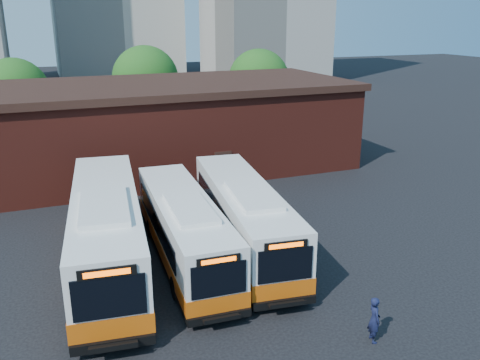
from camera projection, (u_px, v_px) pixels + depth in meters
name	position (u px, v px, depth m)	size (l,w,h in m)	color
ground	(268.00, 292.00, 21.27)	(220.00, 220.00, 0.00)	black
bus_west	(107.00, 233.00, 22.83)	(4.38, 14.03, 3.77)	white
bus_midwest	(184.00, 231.00, 23.61)	(3.07, 12.08, 3.26)	white
bus_mideast	(244.00, 219.00, 24.88)	(4.04, 12.71, 3.41)	white
transit_worker	(374.00, 319.00, 17.84)	(0.63, 0.41, 1.73)	#131838
depot_building	(158.00, 125.00, 37.97)	(28.60, 12.60, 6.40)	maroon
tree_west	(15.00, 92.00, 44.67)	(6.00, 6.00, 7.65)	#382314
tree_mid	(145.00, 79.00, 50.50)	(6.56, 6.56, 8.36)	#382314
tree_east	(259.00, 80.00, 51.76)	(6.24, 6.24, 7.96)	#382314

